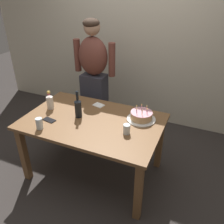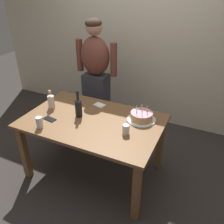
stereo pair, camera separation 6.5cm
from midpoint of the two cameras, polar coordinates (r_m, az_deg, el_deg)
name	(u,v)px [view 2 (the right image)]	position (r m, az deg, el deg)	size (l,w,h in m)	color
ground_plane	(95,170)	(3.06, -3.47, -13.78)	(10.00, 10.00, 0.00)	#332D2B
back_wall	(142,38)	(3.74, 7.73, 17.04)	(5.20, 0.10, 2.60)	beige
dining_table	(93,127)	(2.66, -3.89, -3.68)	(1.50, 0.96, 0.74)	brown
birthday_cake	(141,117)	(2.60, 7.77, -1.09)	(0.32, 0.32, 0.16)	white
water_glass_near	(39,122)	(2.55, -16.27, -2.40)	(0.07, 0.07, 0.12)	silver
water_glass_far	(126,129)	(2.36, 4.14, -4.16)	(0.07, 0.07, 0.10)	silver
wine_bottle	(78,107)	(2.64, -7.34, 1.20)	(0.08, 0.08, 0.31)	black
cell_phone	(50,119)	(2.69, -14.01, -1.64)	(0.14, 0.07, 0.01)	black
napkin_stack	(100,105)	(2.90, -2.36, 1.69)	(0.13, 0.10, 0.01)	white
flower_vase	(51,101)	(2.89, -13.74, 2.63)	(0.08, 0.08, 0.23)	silver
person_man_bearded	(96,78)	(3.36, -3.32, 8.19)	(0.61, 0.27, 1.66)	#33333D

